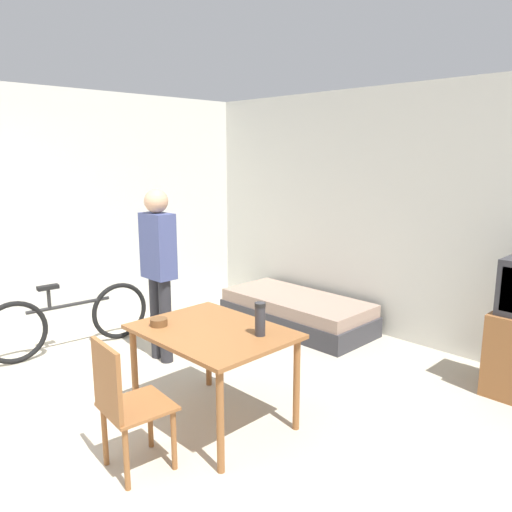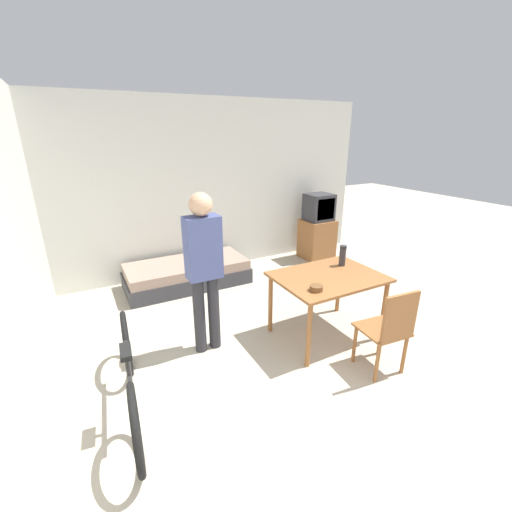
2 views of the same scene
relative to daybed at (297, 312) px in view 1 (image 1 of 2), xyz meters
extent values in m
cube|color=silver|center=(0.59, 0.52, 1.17)|extent=(5.73, 0.06, 2.70)
cube|color=silver|center=(-1.81, -1.50, 1.17)|extent=(0.06, 4.99, 2.70)
cube|color=#333338|center=(0.00, 0.00, -0.07)|extent=(1.80, 0.82, 0.23)
cube|color=gray|center=(0.00, 0.00, 0.12)|extent=(1.75, 0.80, 0.14)
cube|color=brown|center=(0.96, -2.06, 0.54)|extent=(1.13, 0.85, 0.03)
cylinder|color=brown|center=(0.45, -2.43, 0.17)|extent=(0.05, 0.05, 0.71)
cylinder|color=brown|center=(1.47, -2.43, 0.17)|extent=(0.05, 0.05, 0.71)
cylinder|color=brown|center=(0.45, -1.70, 0.17)|extent=(0.05, 0.05, 0.71)
cylinder|color=brown|center=(1.47, -1.70, 0.17)|extent=(0.05, 0.05, 0.71)
cube|color=brown|center=(1.06, -2.77, 0.25)|extent=(0.44, 0.44, 0.02)
cube|color=brown|center=(1.04, -2.95, 0.48)|extent=(0.37, 0.07, 0.45)
cylinder|color=brown|center=(1.23, -2.62, 0.03)|extent=(0.04, 0.04, 0.42)
cylinder|color=brown|center=(0.91, -2.59, 0.03)|extent=(0.04, 0.04, 0.42)
cylinder|color=brown|center=(1.20, -2.94, 0.03)|extent=(0.04, 0.04, 0.42)
cylinder|color=brown|center=(0.88, -2.91, 0.03)|extent=(0.04, 0.04, 0.42)
torus|color=black|center=(-1.11, -1.67, 0.13)|extent=(0.11, 0.63, 0.62)
torus|color=black|center=(-1.21, -2.74, 0.13)|extent=(0.11, 0.63, 0.62)
cylinder|color=black|center=(-1.16, -2.20, 0.30)|extent=(0.12, 0.84, 0.04)
cylinder|color=black|center=(-1.18, -2.40, 0.40)|extent=(0.04, 0.04, 0.20)
cube|color=black|center=(-1.18, -2.40, 0.52)|extent=(0.10, 0.21, 0.04)
cylinder|color=#28282D|center=(-0.38, -1.67, 0.24)|extent=(0.12, 0.12, 0.83)
cylinder|color=#28282D|center=(-0.22, -1.67, 0.24)|extent=(0.12, 0.12, 0.83)
cube|color=#424C7F|center=(-0.30, -1.67, 0.96)|extent=(0.34, 0.20, 0.62)
sphere|color=tan|center=(-0.30, -1.67, 1.39)|extent=(0.23, 0.23, 0.23)
cylinder|color=#2D2D33|center=(1.29, -1.90, 0.68)|extent=(0.07, 0.07, 0.24)
cylinder|color=black|center=(1.29, -1.90, 0.78)|extent=(0.08, 0.08, 0.03)
cylinder|color=brown|center=(0.61, -2.30, 0.58)|extent=(0.13, 0.13, 0.06)
camera|label=1|loc=(3.66, -4.27, 1.82)|focal=35.00mm
camera|label=2|loc=(-1.34, -4.68, 2.03)|focal=24.00mm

